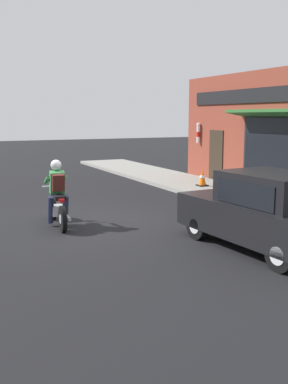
% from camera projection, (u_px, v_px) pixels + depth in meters
% --- Properties ---
extents(ground_plane, '(80.00, 80.00, 0.00)m').
position_uv_depth(ground_plane, '(93.00, 223.00, 11.28)').
color(ground_plane, black).
extents(sidewalk_curb, '(2.60, 22.00, 0.14)m').
position_uv_depth(sidewalk_curb, '(207.00, 188.00, 16.21)').
color(sidewalk_curb, gray).
rests_on(sidewalk_curb, ground).
extents(storefront_building, '(1.25, 9.66, 4.20)m').
position_uv_depth(storefront_building, '(268.00, 132.00, 15.33)').
color(storefront_building, brown).
rests_on(storefront_building, ground).
extents(motorcycle_with_rider, '(0.60, 2.02, 1.62)m').
position_uv_depth(motorcycle_with_rider, '(57.00, 198.00, 10.88)').
color(motorcycle_with_rider, black).
rests_on(motorcycle_with_rider, ground).
extents(car_hatchback, '(1.89, 3.88, 1.57)m').
position_uv_depth(car_hatchback, '(265.00, 212.00, 8.91)').
color(car_hatchback, black).
rests_on(car_hatchback, ground).
extents(traffic_cone, '(0.36, 0.36, 0.60)m').
position_uv_depth(traffic_cone, '(202.00, 178.00, 16.29)').
color(traffic_cone, black).
rests_on(traffic_cone, sidewalk_curb).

